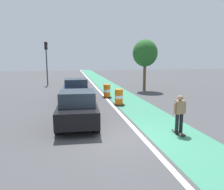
{
  "coord_description": "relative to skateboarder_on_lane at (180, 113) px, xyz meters",
  "views": [
    {
      "loc": [
        -1.94,
        -8.27,
        3.22
      ],
      "look_at": [
        0.43,
        3.87,
        1.1
      ],
      "focal_mm": 34.66,
      "sensor_mm": 36.0,
      "label": 1
    }
  ],
  "objects": [
    {
      "name": "parked_sedan_nearest",
      "position": [
        -4.19,
        2.14,
        -0.08
      ],
      "size": [
        2.06,
        4.18,
        1.7
      ],
      "color": "black",
      "rests_on": "ground"
    },
    {
      "name": "traffic_barrel_mid",
      "position": [
        -1.53,
        9.23,
        -0.38
      ],
      "size": [
        0.73,
        0.73,
        1.09
      ],
      "color": "orange",
      "rests_on": "ground"
    },
    {
      "name": "lane_divider_stripe",
      "position": [
        -1.66,
        12.13,
        -0.91
      ],
      "size": [
        0.2,
        80.0,
        0.01
      ],
      "primitive_type": "cube",
      "color": "silver",
      "rests_on": "ground"
    },
    {
      "name": "traffic_light_corner",
      "position": [
        -7.15,
        18.96,
        2.59
      ],
      "size": [
        0.41,
        0.32,
        5.1
      ],
      "color": "#2D2D2D",
      "rests_on": "ground"
    },
    {
      "name": "street_tree_sidewalk",
      "position": [
        2.74,
        12.15,
        2.76
      ],
      "size": [
        2.4,
        2.4,
        5.0
      ],
      "color": "brown",
      "rests_on": "ground"
    },
    {
      "name": "ground_plane",
      "position": [
        -2.56,
        0.13,
        -0.91
      ],
      "size": [
        100.0,
        100.0,
        0.0
      ],
      "primitive_type": "plane",
      "color": "#424244"
    },
    {
      "name": "parked_sedan_second",
      "position": [
        -4.09,
        8.3,
        -0.08
      ],
      "size": [
        1.98,
        4.13,
        1.7
      ],
      "color": "navy",
      "rests_on": "ground"
    },
    {
      "name": "traffic_barrel_front",
      "position": [
        -1.2,
        6.27,
        -0.38
      ],
      "size": [
        0.73,
        0.73,
        1.09
      ],
      "color": "orange",
      "rests_on": "ground"
    },
    {
      "name": "bike_lane_strip",
      "position": [
        -0.16,
        12.13,
        -0.91
      ],
      "size": [
        2.5,
        80.0,
        0.01
      ],
      "primitive_type": "cube",
      "color": "#387F60",
      "rests_on": "ground"
    },
    {
      "name": "skateboarder_on_lane",
      "position": [
        0.0,
        0.0,
        0.0
      ],
      "size": [
        0.57,
        0.81,
        1.69
      ],
      "color": "black",
      "rests_on": "ground"
    }
  ]
}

